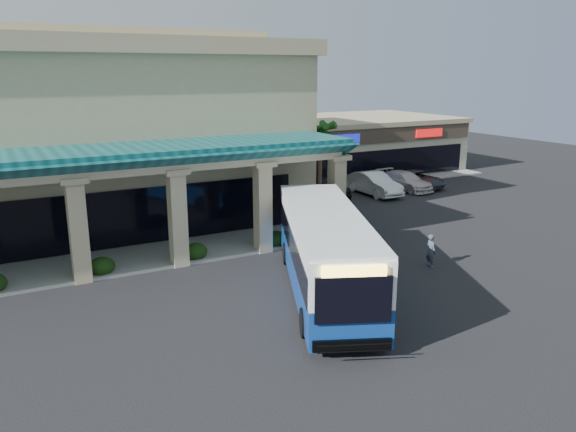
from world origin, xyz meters
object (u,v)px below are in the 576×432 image
transit_bus (325,253)px  car_silver (323,187)px  car_gray (417,179)px  pedestrian (431,251)px  car_white (374,184)px  car_red (405,181)px

transit_bus → car_silver: bearing=81.7°
car_silver → car_gray: car_silver is taller
transit_bus → car_silver: size_ratio=2.61×
pedestrian → car_white: car_white is taller
car_gray → car_silver: bearing=171.7°
pedestrian → car_gray: size_ratio=0.34×
transit_bus → car_white: 19.89m
car_red → car_gray: size_ratio=1.03×
car_white → car_red: car_white is taller
pedestrian → car_red: size_ratio=0.33×
car_red → pedestrian: bearing=-131.9°
pedestrian → car_white: bearing=-21.0°
car_white → car_gray: 4.84m
car_red → car_gray: 1.62m
car_red → car_gray: car_red is taller
transit_bus → car_white: bearing=70.6°
transit_bus → car_gray: 23.82m
transit_bus → pedestrian: (6.15, 0.23, -0.93)m
transit_bus → car_red: transit_bus is taller
car_red → car_gray: (1.58, 0.36, -0.05)m
pedestrian → car_gray: 19.27m
car_silver → car_red: size_ratio=0.96×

